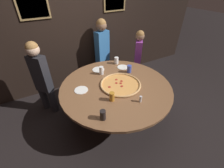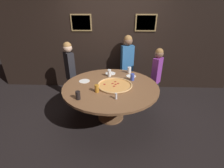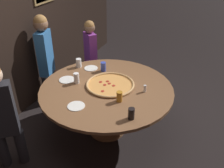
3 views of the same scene
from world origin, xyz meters
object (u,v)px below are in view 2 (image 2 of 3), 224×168
at_px(drink_cup_by_shaker, 132,77).
at_px(white_plate_near_front, 110,73).
at_px(white_plate_left_side, 131,76).
at_px(condiment_shaker, 116,96).
at_px(white_plate_far_back, 84,81).
at_px(giant_pizza, 115,85).
at_px(drink_cup_front_edge, 78,95).
at_px(dining_table, 111,90).
at_px(drink_cup_near_right, 109,73).
at_px(diner_centre_back, 127,61).
at_px(diner_side_right, 70,68).
at_px(diner_side_left, 157,72).
at_px(drink_cup_centre_back, 97,88).
at_px(drink_cup_far_right, 129,70).

distance_m(drink_cup_by_shaker, white_plate_near_front, 0.58).
xyz_separation_m(white_plate_left_side, condiment_shaker, (-0.31, -0.95, 0.05)).
height_order(white_plate_left_side, white_plate_far_back, same).
relative_size(giant_pizza, drink_cup_front_edge, 4.88).
bearing_deg(giant_pizza, dining_table, 163.75).
bearing_deg(white_plate_left_side, giant_pizza, -125.83).
bearing_deg(drink_cup_near_right, diner_centre_back, 63.04).
relative_size(drink_cup_front_edge, diner_side_right, 0.10).
xyz_separation_m(dining_table, drink_cup_front_edge, (-0.49, -0.52, 0.18)).
xyz_separation_m(giant_pizza, condiment_shaker, (0.03, -0.48, 0.04)).
distance_m(giant_pizza, drink_cup_near_right, 0.47).
height_order(dining_table, drink_cup_by_shaker, drink_cup_by_shaker).
distance_m(drink_cup_by_shaker, diner_side_left, 0.83).
bearing_deg(giant_pizza, white_plate_near_front, 100.05).
bearing_deg(white_plate_far_back, drink_cup_centre_back, -54.68).
height_order(drink_cup_far_right, diner_centre_back, diner_centre_back).
relative_size(drink_cup_near_right, drink_cup_centre_back, 1.12).
bearing_deg(diner_centre_back, white_plate_left_side, 76.92).
height_order(drink_cup_near_right, drink_cup_by_shaker, drink_cup_near_right).
bearing_deg(diner_side_right, diner_side_left, -129.87).
height_order(drink_cup_centre_back, diner_side_left, diner_side_left).
distance_m(dining_table, diner_side_right, 1.31).
relative_size(condiment_shaker, diner_side_left, 0.08).
bearing_deg(diner_side_left, condiment_shaker, 1.22).
height_order(giant_pizza, white_plate_near_front, giant_pizza).
relative_size(drink_cup_front_edge, diner_centre_back, 0.09).
distance_m(white_plate_left_side, white_plate_far_back, 0.99).
bearing_deg(drink_cup_far_right, white_plate_far_back, -151.88).
bearing_deg(condiment_shaker, drink_cup_by_shaker, 66.91).
bearing_deg(white_plate_left_side, drink_cup_by_shaker, -88.35).
height_order(giant_pizza, drink_cup_near_right, drink_cup_near_right).
relative_size(drink_cup_near_right, white_plate_left_side, 0.73).
bearing_deg(white_plate_near_front, drink_cup_front_edge, -112.02).
height_order(diner_side_left, diner_centre_back, diner_centre_back).
relative_size(drink_cup_centre_back, white_plate_left_side, 0.65).
bearing_deg(diner_side_right, diner_centre_back, -111.69).
distance_m(drink_cup_front_edge, condiment_shaker, 0.59).
height_order(drink_cup_far_right, drink_cup_by_shaker, drink_cup_by_shaker).
bearing_deg(drink_cup_near_right, drink_cup_by_shaker, -21.33).
relative_size(giant_pizza, drink_cup_centre_back, 4.95).
distance_m(giant_pizza, white_plate_far_back, 0.63).
relative_size(drink_cup_centre_back, condiment_shaker, 1.38).
relative_size(drink_cup_near_right, diner_centre_back, 0.10).
xyz_separation_m(dining_table, diner_side_right, (-1.01, 0.82, 0.16)).
bearing_deg(giant_pizza, drink_cup_far_right, 64.84).
relative_size(white_plate_far_back, diner_centre_back, 0.14).
distance_m(dining_table, white_plate_left_side, 0.62).
relative_size(drink_cup_by_shaker, white_plate_left_side, 0.68).
xyz_separation_m(white_plate_near_front, diner_side_right, (-0.98, 0.23, 0.04)).
distance_m(drink_cup_near_right, drink_cup_centre_back, 0.73).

